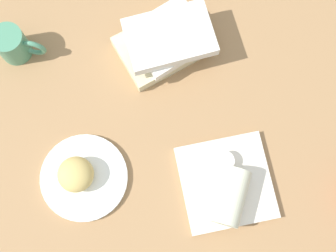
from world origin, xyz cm
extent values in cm
cube|color=#9E754C|center=(0.00, 0.00, 2.00)|extent=(110.00, 90.00, 4.00)
cylinder|color=white|center=(-25.22, -8.74, 4.70)|extent=(20.86, 20.86, 1.40)
ellipsoid|color=tan|center=(-26.50, -8.22, 8.26)|extent=(11.51, 11.49, 5.72)
cube|color=silver|center=(8.03, -15.08, 4.80)|extent=(22.07, 22.07, 1.60)
cylinder|color=silver|center=(8.04, -10.34, 6.90)|extent=(4.98, 4.98, 2.59)
cylinder|color=#C9501F|center=(8.04, -10.34, 7.89)|extent=(4.08, 4.08, 0.40)
cylinder|color=beige|center=(8.02, -18.87, 8.84)|extent=(11.35, 14.41, 6.48)
cube|color=beige|center=(-2.29, 21.29, 5.69)|extent=(24.49, 21.47, 3.38)
cube|color=silver|center=(-0.44, 22.13, 8.69)|extent=(22.15, 21.07, 2.61)
cube|color=silver|center=(-0.46, 20.92, 11.42)|extent=(22.35, 16.31, 2.85)
cylinder|color=#4C8C6B|center=(-38.60, 26.21, 8.52)|extent=(7.81, 7.81, 9.04)
cylinder|color=#A77544|center=(-38.60, 26.21, 12.44)|extent=(6.41, 6.41, 0.40)
torus|color=#4C8C6B|center=(-33.49, 24.47, 8.52)|extent=(6.66, 3.27, 6.62)
camera|label=1|loc=(-7.49, -25.09, 114.90)|focal=49.52mm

